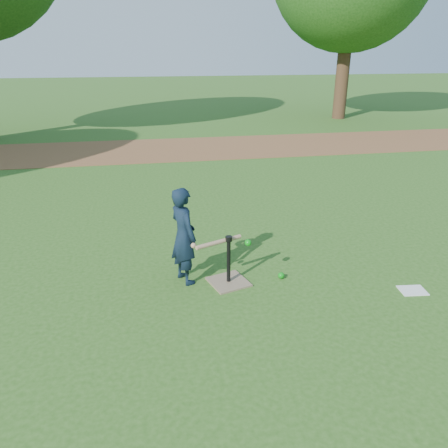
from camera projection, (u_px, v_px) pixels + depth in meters
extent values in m
plane|color=#285116|center=(254.00, 277.00, 5.42)|extent=(80.00, 80.00, 0.00)
cube|color=brown|center=(189.00, 148.00, 12.25)|extent=(24.00, 3.00, 0.01)
imported|color=black|center=(184.00, 236.00, 5.13)|extent=(0.44, 0.51, 1.19)
sphere|color=#0C8513|center=(281.00, 275.00, 5.38)|extent=(0.08, 0.08, 0.08)
cube|color=white|center=(413.00, 290.00, 5.12)|extent=(0.32, 0.26, 0.01)
cube|color=#816B52|center=(229.00, 282.00, 5.29)|extent=(0.54, 0.54, 0.02)
cylinder|color=black|center=(229.00, 261.00, 5.18)|extent=(0.05, 0.05, 0.55)
cylinder|color=black|center=(229.00, 239.00, 5.08)|extent=(0.08, 0.08, 0.06)
cylinder|color=tan|center=(219.00, 242.00, 5.05)|extent=(0.57, 0.28, 0.05)
sphere|color=tan|center=(194.00, 245.00, 4.96)|extent=(0.06, 0.06, 0.06)
sphere|color=#0C8513|center=(248.00, 243.00, 5.05)|extent=(0.08, 0.08, 0.08)
cylinder|color=#382316|center=(343.00, 73.00, 16.81)|extent=(0.50, 0.50, 3.42)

